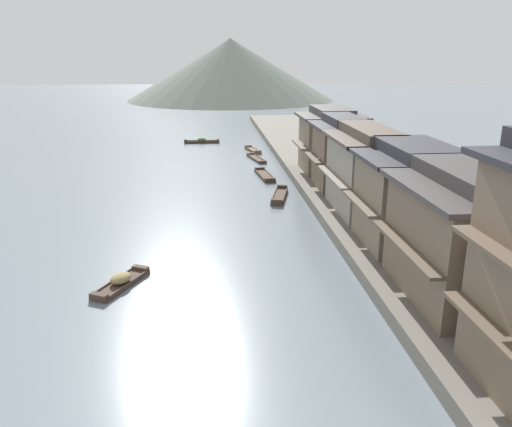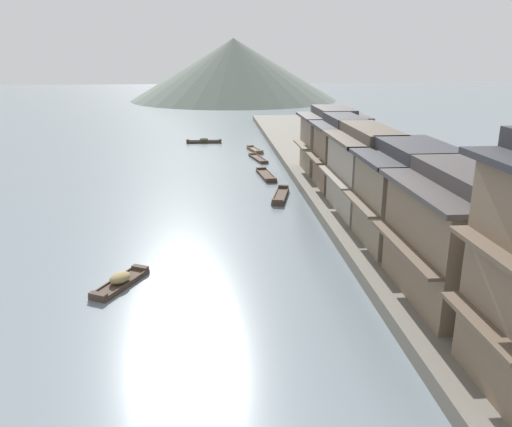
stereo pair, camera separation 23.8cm
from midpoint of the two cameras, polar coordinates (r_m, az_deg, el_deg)
riverbank_right at (r=45.96m, az=16.36°, el=2.15°), size 18.00×110.00×0.79m
boat_moored_nearest at (r=28.60m, az=-14.99°, el=-7.33°), size 2.75×4.06×0.74m
boat_moored_second at (r=44.14m, az=2.47°, el=1.95°), size 2.17×5.17×0.56m
boat_moored_third at (r=60.24m, az=-0.08°, el=6.11°), size 1.95×5.21×0.35m
boat_moored_far at (r=65.43m, az=-0.45°, el=7.05°), size 1.85×4.33×0.47m
boat_midriver_drifting at (r=71.97m, az=-6.13°, el=7.98°), size 4.85×1.00×0.73m
boat_midriver_upstream at (r=51.77m, az=0.83°, el=4.25°), size 1.66×5.36×0.45m
house_waterfront_second at (r=25.93m, az=22.67°, el=-2.34°), size 6.97×8.19×6.14m
house_waterfront_tall at (r=32.04m, az=16.86°, el=1.92°), size 6.92×6.40×6.14m
house_waterfront_narrow at (r=38.09m, az=12.13°, el=4.67°), size 5.60×8.18×6.14m
house_waterfront_far at (r=44.53m, az=9.33°, el=6.67°), size 5.29×5.79×6.14m
house_waterfront_end at (r=51.05m, az=8.13°, el=8.07°), size 6.50×6.30×6.14m
hill_far_west at (r=139.25m, az=-2.90°, el=15.70°), size 53.88×53.88×15.54m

